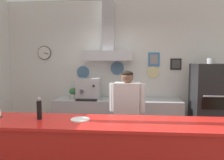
% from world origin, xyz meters
% --- Properties ---
extents(back_wall_assembly, '(5.05, 2.56, 2.96)m').
position_xyz_m(back_wall_assembly, '(-0.02, 2.18, 1.58)').
color(back_wall_assembly, '#9E9E99').
rests_on(back_wall_assembly, ground_plane).
extents(back_prep_counter, '(2.56, 0.62, 0.88)m').
position_xyz_m(back_prep_counter, '(-0.02, 1.93, 0.43)').
color(back_prep_counter, '#B7BABF').
rests_on(back_prep_counter, ground_plane).
extents(pizza_oven, '(0.62, 0.67, 1.72)m').
position_xyz_m(pizza_oven, '(1.71, 1.67, 0.81)').
color(pizza_oven, '#232326').
rests_on(pizza_oven, ground_plane).
extents(shop_worker, '(0.54, 0.26, 1.52)m').
position_xyz_m(shop_worker, '(0.19, 0.78, 0.82)').
color(shop_worker, '#232328').
rests_on(shop_worker, ground_plane).
extents(espresso_machine, '(0.46, 0.46, 0.43)m').
position_xyz_m(espresso_machine, '(-0.62, 1.90, 1.09)').
color(espresso_machine, silver).
rests_on(espresso_machine, back_prep_counter).
extents(potted_rosemary, '(0.25, 0.25, 0.26)m').
position_xyz_m(potted_rosemary, '(0.15, 1.97, 1.02)').
color(potted_rosemary, beige).
rests_on(potted_rosemary, back_prep_counter).
extents(potted_sage, '(0.16, 0.16, 0.22)m').
position_xyz_m(potted_sage, '(-0.95, 1.94, 1.00)').
color(potted_sage, beige).
rests_on(potted_sage, back_prep_counter).
extents(pepper_grinder, '(0.05, 0.05, 0.24)m').
position_xyz_m(pepper_grinder, '(-0.73, -0.29, 1.17)').
color(pepper_grinder, black).
rests_on(pepper_grinder, service_counter).
extents(condiment_plate, '(0.21, 0.21, 0.01)m').
position_xyz_m(condiment_plate, '(-0.29, -0.28, 1.06)').
color(condiment_plate, white).
rests_on(condiment_plate, service_counter).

